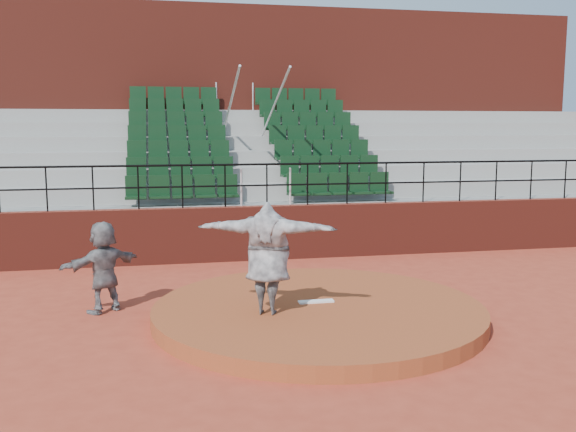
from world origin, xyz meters
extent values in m
plane|color=#A23824|center=(0.00, 0.00, 0.00)|extent=(90.00, 90.00, 0.00)
cylinder|color=brown|center=(0.00, 0.00, 0.12)|extent=(5.50, 5.50, 0.25)
cube|color=white|center=(0.00, 0.15, 0.27)|extent=(0.60, 0.15, 0.03)
cube|color=maroon|center=(0.00, 5.00, 0.65)|extent=(24.00, 0.30, 1.30)
cylinder|color=black|center=(0.00, 5.00, 2.30)|extent=(24.00, 0.05, 0.05)
cylinder|color=black|center=(0.00, 5.00, 1.80)|extent=(24.00, 0.04, 0.04)
cylinder|color=black|center=(-5.00, 5.00, 1.80)|extent=(0.04, 0.04, 1.00)
cylinder|color=black|center=(-4.00, 5.00, 1.80)|extent=(0.04, 0.04, 1.00)
cylinder|color=black|center=(-3.00, 5.00, 1.80)|extent=(0.04, 0.04, 1.00)
cylinder|color=black|center=(-2.00, 5.00, 1.80)|extent=(0.04, 0.04, 1.00)
cylinder|color=black|center=(-1.00, 5.00, 1.80)|extent=(0.04, 0.04, 1.00)
cylinder|color=black|center=(0.00, 5.00, 1.80)|extent=(0.04, 0.04, 1.00)
cylinder|color=black|center=(1.00, 5.00, 1.80)|extent=(0.04, 0.04, 1.00)
cylinder|color=black|center=(2.00, 5.00, 1.80)|extent=(0.04, 0.04, 1.00)
cylinder|color=black|center=(3.00, 5.00, 1.80)|extent=(0.04, 0.04, 1.00)
cylinder|color=black|center=(4.00, 5.00, 1.80)|extent=(0.04, 0.04, 1.00)
cylinder|color=black|center=(5.00, 5.00, 1.80)|extent=(0.04, 0.04, 1.00)
cylinder|color=black|center=(6.00, 5.00, 1.80)|extent=(0.04, 0.04, 1.00)
cylinder|color=black|center=(7.00, 5.00, 1.80)|extent=(0.04, 0.04, 1.00)
cylinder|color=black|center=(8.00, 5.00, 1.80)|extent=(0.04, 0.04, 1.00)
cube|color=gray|center=(0.00, 5.58, 0.65)|extent=(24.00, 0.85, 1.30)
cube|color=black|center=(-1.98, 5.59, 1.66)|extent=(2.75, 0.48, 0.72)
cube|color=black|center=(1.98, 5.59, 1.66)|extent=(2.75, 0.48, 0.72)
cube|color=gray|center=(0.00, 6.43, 0.85)|extent=(24.00, 0.85, 1.70)
cube|color=black|center=(-1.98, 6.44, 2.06)|extent=(2.75, 0.48, 0.72)
cube|color=black|center=(1.98, 6.44, 2.06)|extent=(2.75, 0.48, 0.72)
cube|color=gray|center=(0.00, 7.28, 1.05)|extent=(24.00, 0.85, 2.10)
cube|color=black|center=(-1.98, 7.29, 2.46)|extent=(2.75, 0.48, 0.72)
cube|color=black|center=(1.98, 7.29, 2.46)|extent=(2.75, 0.48, 0.72)
cube|color=gray|center=(0.00, 8.12, 1.25)|extent=(24.00, 0.85, 2.50)
cube|color=black|center=(-1.98, 8.13, 2.86)|extent=(2.75, 0.48, 0.72)
cube|color=black|center=(1.98, 8.13, 2.86)|extent=(2.75, 0.48, 0.72)
cube|color=gray|center=(0.00, 8.97, 1.45)|extent=(24.00, 0.85, 2.90)
cube|color=black|center=(-1.98, 8.98, 3.26)|extent=(2.75, 0.48, 0.72)
cube|color=black|center=(1.98, 8.98, 3.26)|extent=(2.75, 0.48, 0.72)
cube|color=gray|center=(0.00, 9.82, 1.65)|extent=(24.00, 0.85, 3.30)
cube|color=black|center=(-1.98, 9.83, 3.66)|extent=(2.75, 0.48, 0.72)
cube|color=black|center=(1.98, 9.83, 3.66)|extent=(2.75, 0.48, 0.72)
cube|color=gray|center=(0.00, 10.68, 1.85)|extent=(24.00, 0.85, 3.70)
cube|color=black|center=(-1.98, 10.69, 4.06)|extent=(2.75, 0.48, 0.72)
cube|color=black|center=(1.98, 10.69, 4.06)|extent=(2.75, 0.48, 0.72)
cylinder|color=silver|center=(-0.60, 8.12, 3.40)|extent=(0.06, 5.97, 2.46)
cylinder|color=silver|center=(0.60, 8.12, 3.40)|extent=(0.06, 5.97, 2.46)
cube|color=maroon|center=(0.00, 12.60, 3.55)|extent=(24.00, 3.00, 7.10)
imported|color=black|center=(-0.91, -0.30, 1.14)|extent=(2.27, 1.35, 1.79)
imported|color=black|center=(-3.52, 1.19, 0.80)|extent=(1.48, 1.23, 1.59)
camera|label=1|loc=(-2.59, -10.06, 3.21)|focal=40.00mm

